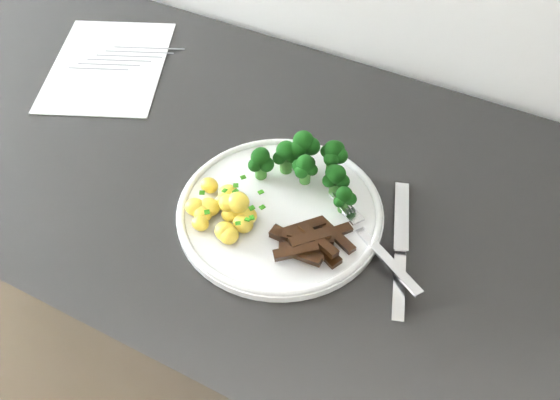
{
  "coord_description": "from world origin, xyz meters",
  "views": [
    {
      "loc": [
        0.49,
        1.13,
        1.58
      ],
      "look_at": [
        0.24,
        1.61,
        0.97
      ],
      "focal_mm": 39.32,
      "sensor_mm": 36.0,
      "label": 1
    }
  ],
  "objects_px": {
    "plate": "(280,211)",
    "broccoli": "(308,161)",
    "knife": "(400,264)",
    "potatoes": "(226,209)",
    "fork": "(376,245)",
    "counter": "(243,329)",
    "recipe_paper": "(108,65)",
    "beef_strips": "(309,241)"
  },
  "relations": [
    {
      "from": "plate",
      "to": "broccoli",
      "type": "bearing_deg",
      "value": 84.43
    },
    {
      "from": "plate",
      "to": "knife",
      "type": "height_order",
      "value": "knife"
    },
    {
      "from": "potatoes",
      "to": "fork",
      "type": "height_order",
      "value": "potatoes"
    },
    {
      "from": "plate",
      "to": "fork",
      "type": "height_order",
      "value": "fork"
    },
    {
      "from": "counter",
      "to": "recipe_paper",
      "type": "relative_size",
      "value": 7.77
    },
    {
      "from": "counter",
      "to": "potatoes",
      "type": "bearing_deg",
      "value": -59.93
    },
    {
      "from": "counter",
      "to": "plate",
      "type": "relative_size",
      "value": 8.96
    },
    {
      "from": "counter",
      "to": "beef_strips",
      "type": "relative_size",
      "value": 22.75
    },
    {
      "from": "recipe_paper",
      "to": "broccoli",
      "type": "height_order",
      "value": "broccoli"
    },
    {
      "from": "broccoli",
      "to": "fork",
      "type": "bearing_deg",
      "value": -28.17
    },
    {
      "from": "recipe_paper",
      "to": "plate",
      "type": "relative_size",
      "value": 1.15
    },
    {
      "from": "recipe_paper",
      "to": "potatoes",
      "type": "distance_m",
      "value": 0.42
    },
    {
      "from": "broccoli",
      "to": "beef_strips",
      "type": "xyz_separation_m",
      "value": [
        0.05,
        -0.11,
        -0.03
      ]
    },
    {
      "from": "beef_strips",
      "to": "fork",
      "type": "bearing_deg",
      "value": 24.46
    },
    {
      "from": "knife",
      "to": "plate",
      "type": "bearing_deg",
      "value": 177.04
    },
    {
      "from": "fork",
      "to": "potatoes",
      "type": "bearing_deg",
      "value": -168.21
    },
    {
      "from": "counter",
      "to": "potatoes",
      "type": "height_order",
      "value": "potatoes"
    },
    {
      "from": "broccoli",
      "to": "potatoes",
      "type": "height_order",
      "value": "broccoli"
    },
    {
      "from": "recipe_paper",
      "to": "plate",
      "type": "distance_m",
      "value": 0.45
    },
    {
      "from": "counter",
      "to": "recipe_paper",
      "type": "height_order",
      "value": "recipe_paper"
    },
    {
      "from": "fork",
      "to": "plate",
      "type": "bearing_deg",
      "value": 179.24
    },
    {
      "from": "potatoes",
      "to": "plate",
      "type": "bearing_deg",
      "value": 36.47
    },
    {
      "from": "plate",
      "to": "potatoes",
      "type": "distance_m",
      "value": 0.07
    },
    {
      "from": "potatoes",
      "to": "fork",
      "type": "distance_m",
      "value": 0.2
    },
    {
      "from": "recipe_paper",
      "to": "knife",
      "type": "xyz_separation_m",
      "value": [
        0.6,
        -0.17,
        0.01
      ]
    },
    {
      "from": "counter",
      "to": "knife",
      "type": "xyz_separation_m",
      "value": [
        0.29,
        -0.06,
        0.48
      ]
    },
    {
      "from": "counter",
      "to": "knife",
      "type": "relative_size",
      "value": 11.73
    },
    {
      "from": "plate",
      "to": "potatoes",
      "type": "height_order",
      "value": "potatoes"
    },
    {
      "from": "broccoli",
      "to": "knife",
      "type": "height_order",
      "value": "broccoli"
    },
    {
      "from": "broccoli",
      "to": "beef_strips",
      "type": "relative_size",
      "value": 1.46
    },
    {
      "from": "counter",
      "to": "knife",
      "type": "height_order",
      "value": "knife"
    },
    {
      "from": "beef_strips",
      "to": "potatoes",
      "type": "bearing_deg",
      "value": -177.26
    },
    {
      "from": "recipe_paper",
      "to": "fork",
      "type": "bearing_deg",
      "value": -16.3
    },
    {
      "from": "broccoli",
      "to": "knife",
      "type": "xyz_separation_m",
      "value": [
        0.17,
        -0.08,
        -0.04
      ]
    },
    {
      "from": "broccoli",
      "to": "potatoes",
      "type": "bearing_deg",
      "value": -120.1
    },
    {
      "from": "fork",
      "to": "knife",
      "type": "xyz_separation_m",
      "value": [
        0.04,
        -0.01,
        -0.01
      ]
    },
    {
      "from": "beef_strips",
      "to": "recipe_paper",
      "type": "bearing_deg",
      "value": 157.56
    },
    {
      "from": "recipe_paper",
      "to": "beef_strips",
      "type": "height_order",
      "value": "beef_strips"
    },
    {
      "from": "potatoes",
      "to": "knife",
      "type": "relative_size",
      "value": 0.52
    },
    {
      "from": "counter",
      "to": "broccoli",
      "type": "bearing_deg",
      "value": 9.66
    },
    {
      "from": "plate",
      "to": "potatoes",
      "type": "bearing_deg",
      "value": -143.53
    },
    {
      "from": "recipe_paper",
      "to": "fork",
      "type": "xyz_separation_m",
      "value": [
        0.56,
        -0.16,
        0.02
      ]
    }
  ]
}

